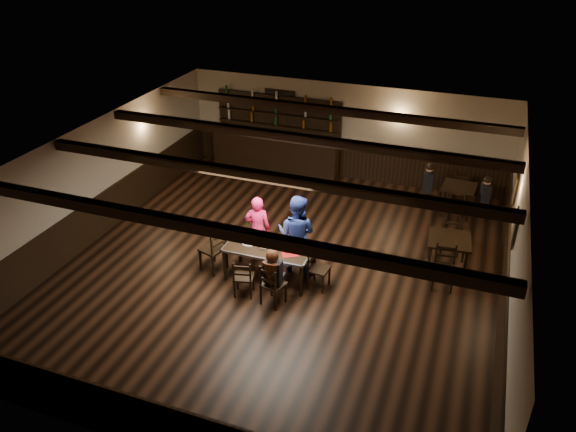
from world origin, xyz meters
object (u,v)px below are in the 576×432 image
(man_blue, at_px, (296,234))
(cake, at_px, (249,240))
(dining_table, at_px, (269,250))
(bar_counter, at_px, (277,147))
(chair_near_left, at_px, (243,276))
(chair_near_right, at_px, (271,283))
(woman_pink, at_px, (258,228))

(man_blue, xyz_separation_m, cake, (-0.86, -0.47, -0.07))
(dining_table, height_order, cake, cake)
(dining_table, height_order, bar_counter, bar_counter)
(chair_near_left, distance_m, bar_counter, 6.14)
(man_blue, bearing_deg, chair_near_left, 66.17)
(chair_near_right, relative_size, bar_counter, 0.23)
(chair_near_left, relative_size, cake, 2.44)
(chair_near_right, bearing_deg, man_blue, 88.16)
(chair_near_right, bearing_deg, woman_pink, 121.08)
(man_blue, distance_m, cake, 0.98)
(dining_table, xyz_separation_m, chair_near_left, (-0.24, -0.77, -0.20))
(chair_near_right, distance_m, man_blue, 1.39)
(chair_near_right, bearing_deg, bar_counter, 110.14)
(man_blue, relative_size, cake, 5.15)
(chair_near_right, distance_m, woman_pink, 1.72)
(dining_table, height_order, chair_near_left, chair_near_left)
(chair_near_right, xyz_separation_m, man_blue, (0.04, 1.35, 0.35))
(dining_table, height_order, chair_near_right, chair_near_right)
(cake, bearing_deg, bar_counter, 105.12)
(chair_near_left, distance_m, woman_pink, 1.43)
(chair_near_right, bearing_deg, chair_near_left, 172.24)
(cake, xyz_separation_m, bar_counter, (-1.39, 5.13, -0.07))
(dining_table, distance_m, bar_counter, 5.47)
(dining_table, bearing_deg, chair_near_right, -65.98)
(dining_table, relative_size, cake, 5.27)
(chair_near_right, height_order, cake, chair_near_right)
(man_blue, height_order, bar_counter, bar_counter)
(chair_near_right, xyz_separation_m, cake, (-0.82, 0.88, 0.28))
(dining_table, distance_m, man_blue, 0.68)
(dining_table, bearing_deg, cake, 176.60)
(chair_near_left, xyz_separation_m, bar_counter, (-1.58, 5.93, 0.24))
(cake, bearing_deg, man_blue, 28.52)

